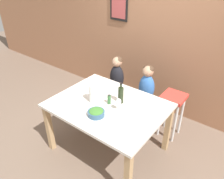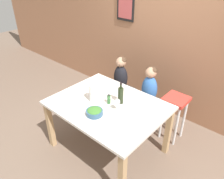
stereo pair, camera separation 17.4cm
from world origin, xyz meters
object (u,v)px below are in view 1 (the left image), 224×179
(chair_far_center, at_px, (145,104))
(salad_bowl_large, at_px, (96,113))
(wine_bottle, at_px, (121,95))
(wine_glass_near, at_px, (119,102))
(chair_far_left, at_px, (117,92))
(paper_towel_roll, at_px, (93,94))
(dinner_plate_back_left, at_px, (102,86))
(dinner_plate_front_left, at_px, (72,100))
(person_child_left, at_px, (117,73))
(person_child_center, at_px, (147,83))
(chair_right_highchair, at_px, (173,105))

(chair_far_center, distance_m, salad_bowl_large, 1.16)
(wine_bottle, xyz_separation_m, wine_glass_near, (0.08, -0.16, 0.01))
(chair_far_left, bearing_deg, wine_bottle, -50.59)
(chair_far_center, relative_size, wine_bottle, 1.58)
(chair_far_left, distance_m, wine_bottle, 1.01)
(wine_bottle, relative_size, paper_towel_roll, 1.20)
(wine_glass_near, xyz_separation_m, dinner_plate_back_left, (-0.53, 0.33, -0.12))
(wine_bottle, bearing_deg, dinner_plate_front_left, -145.53)
(paper_towel_roll, relative_size, wine_glass_near, 1.43)
(chair_far_center, distance_m, paper_towel_roll, 1.06)
(chair_far_left, xyz_separation_m, dinner_plate_front_left, (0.03, -1.04, 0.39))
(chair_far_center, xyz_separation_m, wine_bottle, (-0.01, -0.68, 0.50))
(chair_far_center, bearing_deg, person_child_left, 179.89)
(person_child_center, relative_size, dinner_plate_front_left, 2.81)
(chair_far_left, distance_m, salad_bowl_large, 1.26)
(chair_right_highchair, height_order, dinner_plate_back_left, dinner_plate_back_left)
(salad_bowl_large, bearing_deg, wine_glass_near, 58.48)
(person_child_left, distance_m, person_child_center, 0.56)
(person_child_left, relative_size, person_child_center, 1.00)
(paper_towel_roll, bearing_deg, chair_far_left, 107.22)
(chair_far_left, distance_m, chair_right_highchair, 1.02)
(wine_glass_near, height_order, salad_bowl_large, wine_glass_near)
(chair_far_left, distance_m, person_child_center, 0.68)
(person_child_left, xyz_separation_m, salad_bowl_large, (0.49, -1.08, 0.06))
(person_child_left, bearing_deg, person_child_center, 0.00)
(dinner_plate_back_left, bearing_deg, chair_far_center, 48.47)
(wine_glass_near, distance_m, salad_bowl_large, 0.29)
(chair_far_center, bearing_deg, chair_far_left, 180.00)
(chair_right_highchair, distance_m, salad_bowl_large, 1.23)
(wine_bottle, bearing_deg, person_child_center, 89.47)
(salad_bowl_large, relative_size, dinner_plate_back_left, 0.98)
(person_child_left, relative_size, paper_towel_roll, 2.41)
(chair_far_center, xyz_separation_m, dinner_plate_back_left, (-0.45, -0.51, 0.39))
(wine_glass_near, bearing_deg, person_child_center, 95.02)
(chair_far_center, bearing_deg, person_child_center, 90.00)
(chair_far_center, bearing_deg, salad_bowl_large, -93.94)
(chair_far_left, height_order, dinner_plate_front_left, dinner_plate_front_left)
(chair_far_center, relative_size, salad_bowl_large, 2.25)
(chair_far_left, relative_size, wine_bottle, 1.58)
(chair_far_left, bearing_deg, dinner_plate_front_left, -88.32)
(chair_far_center, relative_size, dinner_plate_front_left, 2.21)
(wine_bottle, relative_size, dinner_plate_back_left, 1.41)
(dinner_plate_front_left, bearing_deg, chair_right_highchair, 46.80)
(wine_bottle, xyz_separation_m, dinner_plate_front_left, (-0.53, -0.36, -0.11))
(salad_bowl_large, bearing_deg, person_child_left, 114.38)
(chair_far_left, height_order, salad_bowl_large, salad_bowl_large)
(chair_far_left, distance_m, person_child_left, 0.37)
(salad_bowl_large, bearing_deg, dinner_plate_back_left, 123.73)
(person_child_center, xyz_separation_m, wine_glass_near, (0.07, -0.84, 0.14))
(salad_bowl_large, height_order, dinner_plate_front_left, salad_bowl_large)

